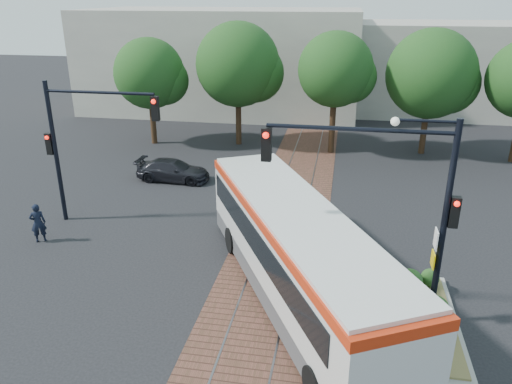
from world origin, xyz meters
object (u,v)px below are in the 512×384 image
signal_pole_left (78,134)px  officer (38,223)px  traffic_island (421,313)px  signal_pole_main (402,190)px  city_bus (296,251)px  parked_car (173,170)px

signal_pole_left → officer: signal_pole_left is taller
traffic_island → officer: (-14.20, 2.80, 0.47)m
signal_pole_main → traffic_island: bearing=-5.4°
city_bus → signal_pole_left: size_ratio=1.92×
city_bus → traffic_island: bearing=-36.3°
officer → parked_car: bearing=-143.2°
signal_pole_main → parked_car: bearing=135.1°
city_bus → officer: 10.64m
signal_pole_left → signal_pole_main: bearing=-21.4°
city_bus → parked_car: city_bus is taller
signal_pole_left → city_bus: bearing=-24.7°
traffic_island → signal_pole_main: size_ratio=0.87×
city_bus → parked_car: 12.36m
signal_pole_left → traffic_island: bearing=-20.4°
signal_pole_main → city_bus: bearing=169.9°
city_bus → signal_pole_main: 3.79m
signal_pole_main → signal_pole_left: (-12.23, 4.80, -0.29)m
traffic_island → signal_pole_left: bearing=159.6°
city_bus → signal_pole_left: 10.51m
city_bus → signal_pole_main: (2.88, -0.51, 2.41)m
signal_pole_main → officer: (-13.24, 2.71, -3.35)m
traffic_island → officer: size_ratio=3.24×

